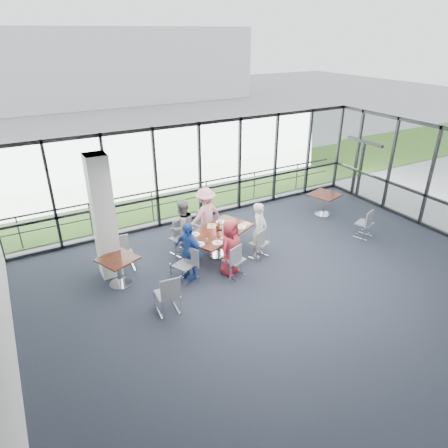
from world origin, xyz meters
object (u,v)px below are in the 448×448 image
diner_far_right (206,215)px  diner_end (189,251)px  chair_main_end (184,265)px  chair_spare_la (167,294)px  main_table (219,235)px  chair_main_fl (180,239)px  chair_main_nr (259,243)px  chair_spare_lb (125,254)px  side_table_left (118,263)px  structural_column (104,218)px  diner_near_right (259,230)px  diner_near_left (230,247)px  diner_far_left (182,228)px  side_table_right (324,197)px  chair_main_fr (204,226)px  chair_spare_r (365,223)px  chair_main_nl (234,260)px

diner_far_right → diner_end: bearing=40.9°
chair_main_end → chair_spare_la: size_ratio=0.95×
main_table → chair_main_fl: (-0.90, 0.62, -0.16)m
chair_main_nr → chair_spare_lb: bearing=135.3°
side_table_left → chair_spare_lb: bearing=62.0°
structural_column → diner_far_right: structural_column is taller
diner_near_right → chair_main_fl: diner_near_right is taller
diner_near_right → diner_end: size_ratio=1.03×
diner_end → chair_spare_la: 1.49m
structural_column → chair_main_end: size_ratio=3.50×
diner_near_left → diner_far_left: size_ratio=0.92×
side_table_right → diner_far_right: 4.35m
side_table_left → diner_near_right: size_ratio=0.67×
diner_near_right → chair_main_fr: diner_near_right is taller
diner_near_right → diner_far_left: diner_far_left is taller
main_table → chair_main_nr: 1.14m
chair_main_fl → diner_far_right: bearing=-178.9°
side_table_right → chair_main_end: chair_main_end is taller
chair_main_fr → diner_near_right: bearing=106.4°
chair_main_fl → chair_main_fr: size_ratio=1.11×
chair_main_fr → diner_end: bearing=41.4°
chair_spare_la → diner_far_right: bearing=53.8°
diner_near_left → chair_spare_r: diner_near_left is taller
chair_spare_r → chair_main_fl: bearing=142.0°
diner_far_right → chair_main_nr: (0.82, -1.63, -0.39)m
structural_column → chair_main_fr: size_ratio=3.80×
side_table_left → chair_main_nl: bearing=-21.5°
chair_main_fl → chair_main_end: 1.41m
diner_far_left → chair_main_end: size_ratio=1.79×
diner_far_right → chair_spare_lb: diner_far_right is taller
side_table_left → chair_main_nr: size_ratio=1.19×
diner_far_left → diner_far_right: bearing=-169.7°
chair_main_nl → chair_main_nr: 1.18m
side_table_right → chair_spare_lb: (-6.94, -0.11, -0.19)m
chair_spare_lb → main_table: bearing=172.9°
structural_column → chair_main_end: bearing=-39.4°
main_table → chair_main_end: size_ratio=2.46×
structural_column → chair_spare_la: structural_column is taller
side_table_left → diner_end: 1.74m
side_table_left → side_table_right: (7.27, 0.73, 0.01)m
structural_column → diner_near_right: 4.12m
chair_main_fr → chair_main_fl: bearing=14.9°
diner_end → main_table: bearing=96.7°
chair_main_fr → chair_spare_la: 3.61m
main_table → side_table_right: same height
chair_main_nr → chair_main_end: chair_main_end is taller
main_table → chair_main_nl: chair_main_nl is taller
diner_end → chair_main_end: size_ratio=1.68×
chair_main_nl → chair_main_fl: 1.88m
main_table → diner_far_left: bearing=121.1°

